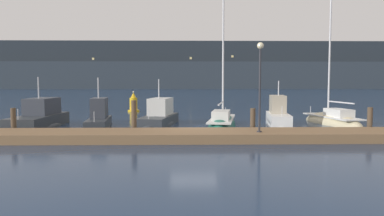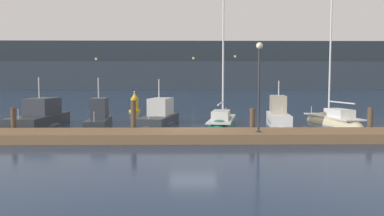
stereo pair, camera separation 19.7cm
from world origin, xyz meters
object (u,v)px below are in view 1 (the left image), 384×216
(motorboat_berth_5, at_px, (278,121))
(motorboat_berth_1, at_px, (39,123))
(channel_buoy, at_px, (133,104))
(sailboat_berth_4, at_px, (222,126))
(motorboat_berth_3, at_px, (159,121))
(dock_lamppost, at_px, (260,73))
(motorboat_berth_2, at_px, (99,122))
(sailboat_berth_6, at_px, (332,123))

(motorboat_berth_5, bearing_deg, motorboat_berth_1, -179.27)
(channel_buoy, bearing_deg, sailboat_berth_4, -59.40)
(motorboat_berth_3, height_order, channel_buoy, motorboat_berth_3)
(motorboat_berth_5, distance_m, dock_lamppost, 7.12)
(motorboat_berth_3, bearing_deg, motorboat_berth_2, -166.35)
(motorboat_berth_1, xyz_separation_m, channel_buoy, (4.40, 11.80, 0.44))
(motorboat_berth_2, xyz_separation_m, motorboat_berth_5, (11.52, 0.20, 0.03))
(sailboat_berth_6, xyz_separation_m, dock_lamppost, (-6.45, -7.11, 3.22))
(dock_lamppost, bearing_deg, sailboat_berth_6, 47.78)
(motorboat_berth_5, height_order, sailboat_berth_6, sailboat_berth_6)
(motorboat_berth_1, height_order, channel_buoy, motorboat_berth_1)
(sailboat_berth_4, relative_size, sailboat_berth_6, 0.96)
(motorboat_berth_1, distance_m, motorboat_berth_2, 3.77)
(sailboat_berth_4, xyz_separation_m, motorboat_berth_5, (3.70, 0.56, 0.27))
(sailboat_berth_6, bearing_deg, dock_lamppost, -132.22)
(motorboat_berth_2, xyz_separation_m, dock_lamppost, (9.08, -5.80, 2.98))
(sailboat_berth_6, distance_m, channel_buoy, 18.23)
(motorboat_berth_5, bearing_deg, dock_lamppost, -112.18)
(motorboat_berth_3, xyz_separation_m, motorboat_berth_5, (7.76, -0.71, 0.10))
(channel_buoy, xyz_separation_m, dock_lamppost, (8.45, -17.60, 2.59))
(motorboat_berth_1, bearing_deg, motorboat_berth_2, -0.11)
(sailboat_berth_6, height_order, dock_lamppost, sailboat_berth_6)
(motorboat_berth_3, relative_size, sailboat_berth_4, 0.60)
(motorboat_berth_2, relative_size, sailboat_berth_6, 0.48)
(motorboat_berth_1, height_order, dock_lamppost, dock_lamppost)
(motorboat_berth_1, distance_m, sailboat_berth_4, 11.60)
(motorboat_berth_2, bearing_deg, sailboat_berth_4, -2.62)
(sailboat_berth_6, bearing_deg, motorboat_berth_1, -176.13)
(motorboat_berth_1, relative_size, dock_lamppost, 1.46)
(motorboat_berth_2, height_order, motorboat_berth_5, motorboat_berth_2)
(sailboat_berth_6, relative_size, channel_buoy, 5.18)
(motorboat_berth_1, height_order, motorboat_berth_2, motorboat_berth_1)
(motorboat_berth_2, bearing_deg, sailboat_berth_6, 4.83)
(motorboat_berth_3, xyz_separation_m, sailboat_berth_4, (4.07, -1.27, -0.17))
(motorboat_berth_5, height_order, channel_buoy, motorboat_berth_5)
(motorboat_berth_3, distance_m, motorboat_berth_5, 7.80)
(dock_lamppost, bearing_deg, channel_buoy, 115.63)
(channel_buoy, bearing_deg, motorboat_berth_5, -46.82)
(motorboat_berth_3, relative_size, motorboat_berth_5, 1.22)
(motorboat_berth_1, bearing_deg, sailboat_berth_6, 3.87)
(motorboat_berth_1, xyz_separation_m, sailboat_berth_6, (19.29, 1.30, -0.19))
(motorboat_berth_1, distance_m, channel_buoy, 12.60)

